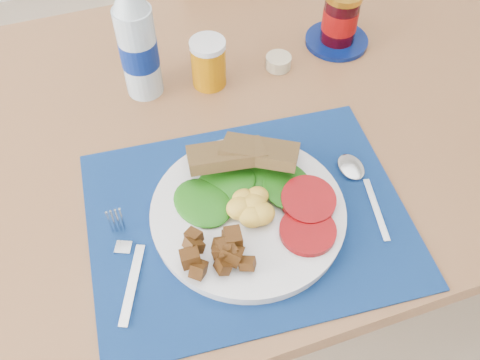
# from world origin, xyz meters

# --- Properties ---
(ground) EXTENTS (4.00, 4.00, 0.00)m
(ground) POSITION_xyz_m (0.00, 0.00, 0.00)
(ground) COLOR tan
(ground) RESTS_ON ground
(table) EXTENTS (1.40, 0.90, 0.75)m
(table) POSITION_xyz_m (0.00, 0.20, 0.67)
(table) COLOR brown
(table) RESTS_ON ground
(chair_far) EXTENTS (0.42, 0.41, 1.05)m
(chair_far) POSITION_xyz_m (0.02, 0.79, 0.54)
(chair_far) COLOR brown
(chair_far) RESTS_ON ground
(placemat) EXTENTS (0.55, 0.44, 0.00)m
(placemat) POSITION_xyz_m (-0.22, -0.02, 0.75)
(placemat) COLOR #040932
(placemat) RESTS_ON table
(breakfast_plate) EXTENTS (0.31, 0.31, 0.08)m
(breakfast_plate) POSITION_xyz_m (-0.23, -0.03, 0.78)
(breakfast_plate) COLOR silver
(breakfast_plate) RESTS_ON placemat
(fork) EXTENTS (0.07, 0.19, 0.00)m
(fork) POSITION_xyz_m (-0.43, -0.04, 0.76)
(fork) COLOR #B2B5BA
(fork) RESTS_ON placemat
(spoon) EXTENTS (0.04, 0.19, 0.01)m
(spoon) POSITION_xyz_m (-0.02, -0.01, 0.76)
(spoon) COLOR #B2B5BA
(spoon) RESTS_ON placemat
(water_bottle) EXTENTS (0.07, 0.07, 0.25)m
(water_bottle) POSITION_xyz_m (-0.31, 0.34, 0.86)
(water_bottle) COLOR #ADBFCC
(water_bottle) RESTS_ON table
(juice_glass) EXTENTS (0.07, 0.07, 0.09)m
(juice_glass) POSITION_xyz_m (-0.19, 0.32, 0.80)
(juice_glass) COLOR #B76C04
(juice_glass) RESTS_ON table
(ramekin) EXTENTS (0.05, 0.05, 0.03)m
(ramekin) POSITION_xyz_m (-0.04, 0.32, 0.76)
(ramekin) COLOR tan
(ramekin) RESTS_ON table
(jam_on_saucer) EXTENTS (0.14, 0.14, 0.12)m
(jam_on_saucer) POSITION_xyz_m (0.11, 0.35, 0.80)
(jam_on_saucer) COLOR #04134F
(jam_on_saucer) RESTS_ON table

